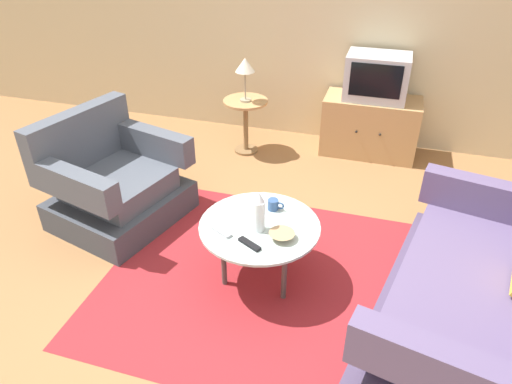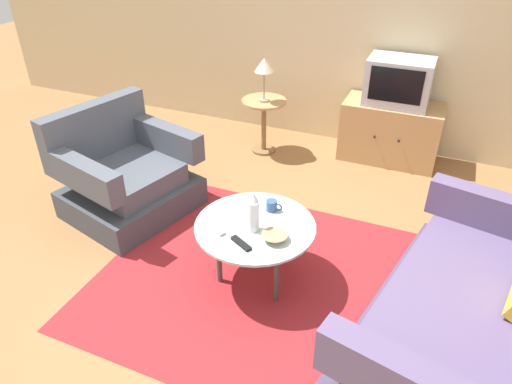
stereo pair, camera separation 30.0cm
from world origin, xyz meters
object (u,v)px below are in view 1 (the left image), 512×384
Objects in this scene: tv_stand at (370,126)px; vase at (259,212)px; couch at (483,304)px; tv_remote_dark at (250,244)px; side_table at (246,115)px; bowl at (282,236)px; mug at (274,205)px; coffee_table at (259,230)px; television at (377,77)px; table_lamp at (245,67)px; armchair at (114,184)px; tv_remote_silver at (222,232)px.

vase is (-0.53, -2.23, 0.30)m from tv_stand.
couch reaches higher than tv_remote_dark.
vase is 1.73× the size of tv_remote_dark.
bowl is at bearing -66.12° from side_table.
couch is 16.24× the size of mug.
television is (0.54, 2.18, 0.39)m from coffee_table.
table_lamp is at bearing 58.73° from couch.
television is 3.59× the size of tv_remote_dark.
table_lamp is at bearing -72.93° from side_table.
tv_stand is at bearing -90.00° from television.
side_table is (-2.07, 2.00, 0.10)m from couch.
armchair is at bearing 161.92° from bowl.
armchair reaches higher than coffee_table.
mug is at bearing 114.03° from bowl.
television is 3.58× the size of bowl.
couch is 1.41m from mug.
armchair is 6.89× the size of bowl.
television reaches higher than side_table.
table_lamp reaches higher than vase.
couch is (2.74, -0.55, -0.00)m from armchair.
television is 2.08× the size of vase.
mug is at bearing -66.15° from side_table.
vase reaches higher than bowl.
vase is (-1.38, 0.10, 0.30)m from couch.
television reaches higher than table_lamp.
tv_stand is 5.69× the size of bowl.
mug is 0.70× the size of tv_remote_dark.
couch is 2.48m from tv_stand.
television reaches higher than couch.
television reaches higher than vase.
tv_stand is at bearing 76.59° from vase.
coffee_table is 2.80× the size of vase.
tv_stand is at bearing 32.38° from couch.
armchair is at bearing -114.76° from side_table.
side_table is 2.18m from tv_remote_dark.
television reaches higher than tv_remote_dark.
coffee_table is at bearing -103.99° from television.
armchair is at bearing -176.98° from tv_remote_silver.
tv_stand is 2.20× the size of table_lamp.
tv_remote_dark is 0.22m from tv_remote_silver.
couch is 1.40m from tv_remote_dark.
tv_remote_dark is at bearing 80.30° from armchair.
tv_stand reaches higher than bowl.
bowl is at bearing -15.51° from vase.
side_table is 1.34m from television.
armchair is 1.93× the size of television.
couch is 2.54m from television.
table_lamp is 3.71× the size of mug.
side_table reaches higher than mug.
table_lamp is at bearing 110.22° from vase.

